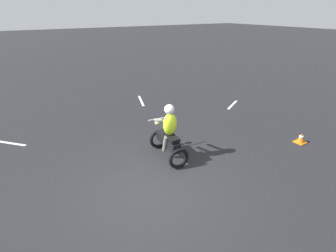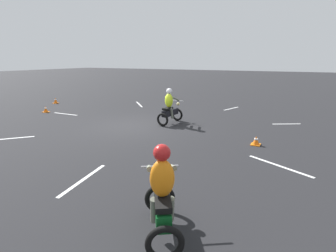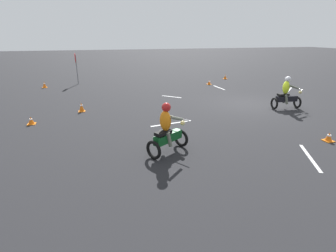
% 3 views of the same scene
% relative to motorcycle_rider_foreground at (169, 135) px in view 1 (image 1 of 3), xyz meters
% --- Properties ---
extents(ground_plane, '(120.00, 120.00, 0.00)m').
position_rel_motorcycle_rider_foreground_xyz_m(ground_plane, '(1.26, 1.16, -0.73)').
color(ground_plane, black).
extents(motorcycle_rider_foreground, '(0.77, 1.54, 1.66)m').
position_rel_motorcycle_rider_foreground_xyz_m(motorcycle_rider_foreground, '(0.00, 0.00, 0.00)').
color(motorcycle_rider_foreground, black).
rests_on(motorcycle_rider_foreground, ground).
extents(traffic_cone_mid_center, '(0.32, 0.32, 0.33)m').
position_rel_motorcycle_rider_foreground_xyz_m(traffic_cone_mid_center, '(-4.14, 1.47, -0.57)').
color(traffic_cone_mid_center, orange).
rests_on(traffic_cone_mid_center, ground).
extents(lane_stripe_sw, '(1.20, 0.73, 0.01)m').
position_rel_motorcycle_rider_foreground_xyz_m(lane_stripe_sw, '(-4.92, -2.38, -0.72)').
color(lane_stripe_sw, silver).
rests_on(lane_stripe_sw, ground).
extents(lane_stripe_s, '(0.59, 1.50, 0.01)m').
position_rel_motorcycle_rider_foreground_xyz_m(lane_stripe_s, '(-1.65, -5.10, -0.72)').
color(lane_stripe_s, silver).
rests_on(lane_stripe_s, ground).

